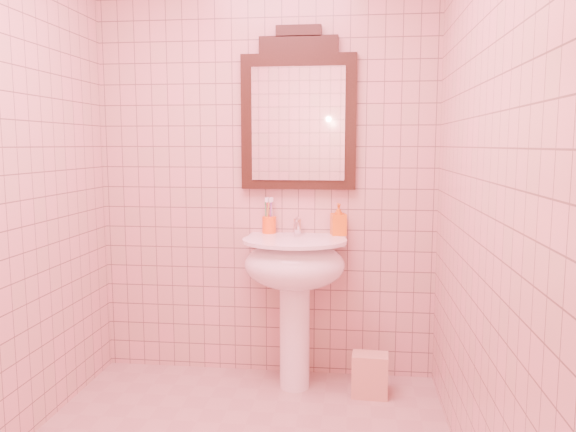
# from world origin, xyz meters

# --- Properties ---
(back_wall) EXTENTS (2.00, 0.02, 2.50)m
(back_wall) POSITION_xyz_m (0.00, 1.10, 1.25)
(back_wall) COLOR tan
(back_wall) RESTS_ON floor
(pedestal_sink) EXTENTS (0.58, 0.58, 0.86)m
(pedestal_sink) POSITION_xyz_m (0.20, 0.87, 0.66)
(pedestal_sink) COLOR white
(pedestal_sink) RESTS_ON floor
(faucet) EXTENTS (0.04, 0.16, 0.11)m
(faucet) POSITION_xyz_m (0.20, 1.01, 0.92)
(faucet) COLOR white
(faucet) RESTS_ON pedestal_sink
(mirror) EXTENTS (0.66, 0.06, 0.93)m
(mirror) POSITION_xyz_m (0.20, 1.07, 1.55)
(mirror) COLOR black
(mirror) RESTS_ON back_wall
(toothbrush_cup) EXTENTS (0.08, 0.08, 0.19)m
(toothbrush_cup) POSITION_xyz_m (0.03, 1.05, 0.92)
(toothbrush_cup) COLOR #FF5B15
(toothbrush_cup) RESTS_ON pedestal_sink
(soap_dispenser) EXTENTS (0.10, 0.10, 0.19)m
(soap_dispenser) POSITION_xyz_m (0.43, 1.04, 0.96)
(soap_dispenser) COLOR orange
(soap_dispenser) RESTS_ON pedestal_sink
(towel) EXTENTS (0.20, 0.14, 0.24)m
(towel) POSITION_xyz_m (0.62, 0.81, 0.12)
(towel) COLOR tan
(towel) RESTS_ON floor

